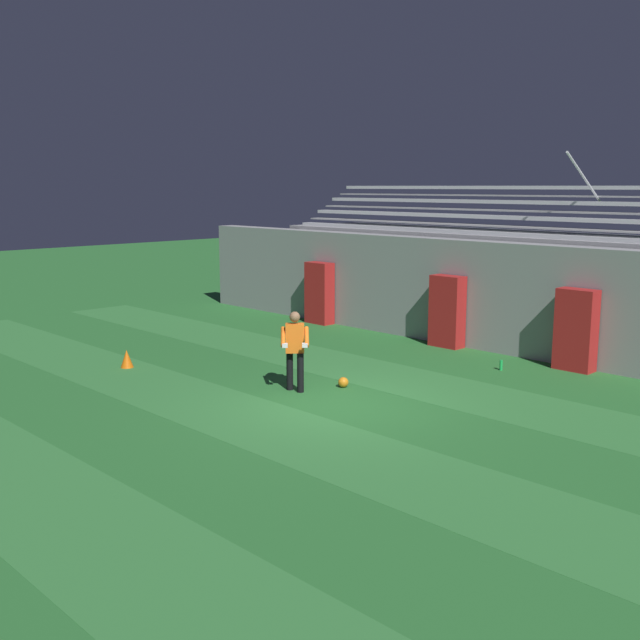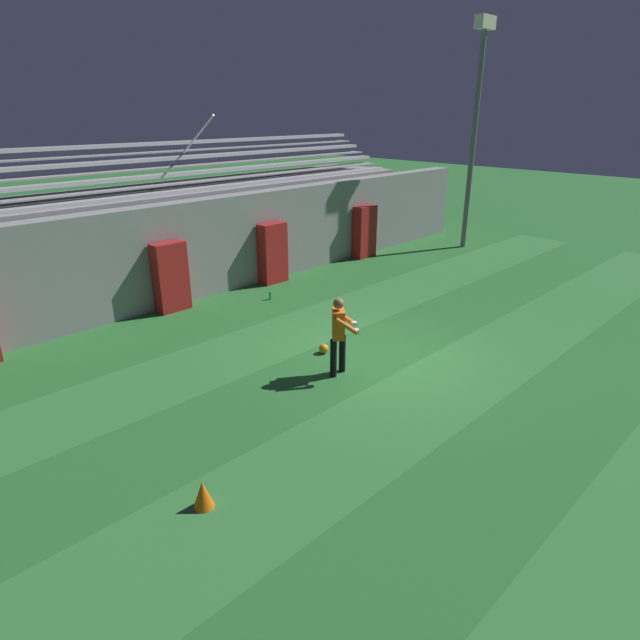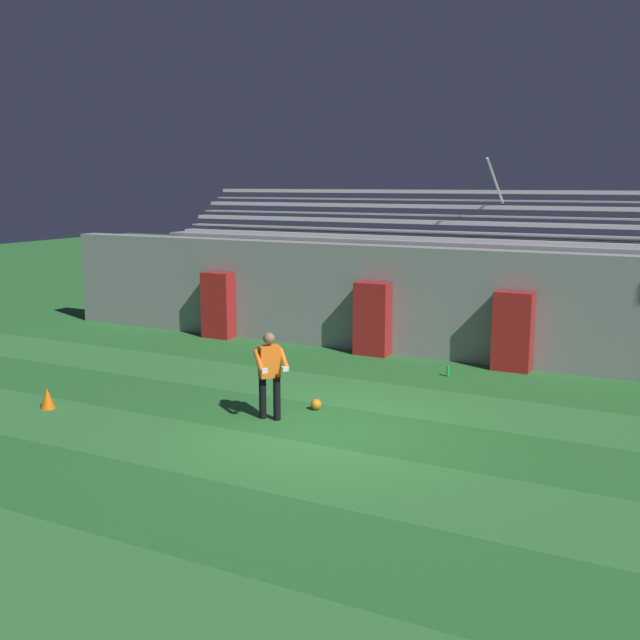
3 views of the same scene
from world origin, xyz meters
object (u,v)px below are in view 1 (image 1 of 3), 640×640
(soccer_ball, at_px, (343,382))
(traffic_cone, at_px, (127,359))
(padding_pillar_gate_left, at_px, (447,311))
(padding_pillar_far_left, at_px, (319,293))
(goalkeeper, at_px, (295,346))
(padding_pillar_gate_right, at_px, (576,330))
(water_bottle, at_px, (501,365))

(soccer_ball, xyz_separation_m, traffic_cone, (-4.76, -2.35, 0.10))
(padding_pillar_gate_left, bearing_deg, padding_pillar_far_left, 180.00)
(goalkeeper, relative_size, soccer_ball, 7.59)
(padding_pillar_far_left, height_order, goalkeeper, padding_pillar_far_left)
(padding_pillar_gate_left, bearing_deg, padding_pillar_gate_right, 0.00)
(soccer_ball, distance_m, traffic_cone, 5.31)
(padding_pillar_gate_left, xyz_separation_m, traffic_cone, (-3.85, -7.25, -0.73))
(padding_pillar_gate_left, xyz_separation_m, padding_pillar_gate_right, (3.60, 0.00, 0.00))
(padding_pillar_far_left, xyz_separation_m, water_bottle, (7.24, -1.22, -0.82))
(water_bottle, bearing_deg, padding_pillar_gate_right, 46.25)
(padding_pillar_gate_right, relative_size, padding_pillar_far_left, 1.00)
(padding_pillar_far_left, bearing_deg, padding_pillar_gate_right, 0.00)
(padding_pillar_far_left, distance_m, soccer_ball, 7.58)
(padding_pillar_gate_left, relative_size, padding_pillar_gate_right, 1.00)
(goalkeeper, relative_size, traffic_cone, 3.98)
(padding_pillar_far_left, distance_m, water_bottle, 7.39)
(goalkeeper, bearing_deg, padding_pillar_far_left, 131.91)
(padding_pillar_far_left, bearing_deg, traffic_cone, -82.49)
(padding_pillar_gate_right, distance_m, traffic_cone, 10.42)
(padding_pillar_far_left, distance_m, goalkeeper, 7.82)
(soccer_ball, height_order, water_bottle, water_bottle)
(padding_pillar_gate_right, height_order, traffic_cone, padding_pillar_gate_right)
(traffic_cone, bearing_deg, water_bottle, 43.83)
(padding_pillar_gate_right, distance_m, goalkeeper, 6.63)
(padding_pillar_gate_left, relative_size, padding_pillar_far_left, 1.00)
(water_bottle, bearing_deg, soccer_ball, -112.41)
(traffic_cone, bearing_deg, padding_pillar_far_left, 97.51)
(padding_pillar_gate_right, bearing_deg, goalkeeper, -118.64)
(padding_pillar_far_left, relative_size, traffic_cone, 4.50)
(padding_pillar_gate_left, xyz_separation_m, water_bottle, (2.44, -1.22, -0.82))
(goalkeeper, xyz_separation_m, traffic_cone, (-4.27, -1.43, -0.74))
(padding_pillar_far_left, xyz_separation_m, traffic_cone, (0.96, -7.25, -0.73))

